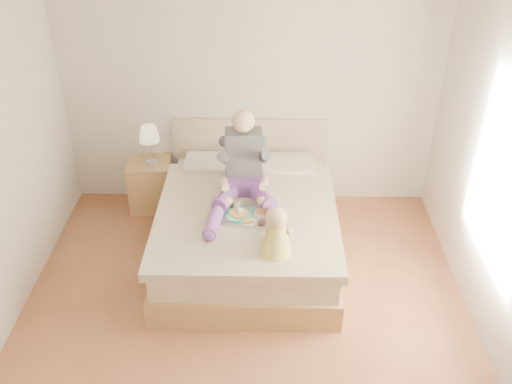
{
  "coord_description": "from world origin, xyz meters",
  "views": [
    {
      "loc": [
        0.17,
        -3.52,
        3.65
      ],
      "look_at": [
        0.09,
        0.94,
        0.79
      ],
      "focal_mm": 40.0,
      "sensor_mm": 36.0,
      "label": 1
    }
  ],
  "objects_px": {
    "adult": "(244,174)",
    "tray": "(248,215)",
    "bed": "(248,224)",
    "baby": "(276,234)",
    "nightstand": "(151,185)"
  },
  "relations": [
    {
      "from": "adult",
      "to": "tray",
      "type": "relative_size",
      "value": 2.18
    },
    {
      "from": "bed",
      "to": "nightstand",
      "type": "relative_size",
      "value": 3.82
    },
    {
      "from": "bed",
      "to": "tray",
      "type": "bearing_deg",
      "value": -86.52
    },
    {
      "from": "baby",
      "to": "bed",
      "type": "bearing_deg",
      "value": 99.59
    },
    {
      "from": "nightstand",
      "to": "adult",
      "type": "bearing_deg",
      "value": -38.8
    },
    {
      "from": "nightstand",
      "to": "tray",
      "type": "xyz_separation_m",
      "value": [
        1.13,
        -1.07,
        0.35
      ]
    },
    {
      "from": "bed",
      "to": "baby",
      "type": "distance_m",
      "value": 0.96
    },
    {
      "from": "adult",
      "to": "baby",
      "type": "relative_size",
      "value": 2.36
    },
    {
      "from": "nightstand",
      "to": "baby",
      "type": "relative_size",
      "value": 1.28
    },
    {
      "from": "bed",
      "to": "tray",
      "type": "xyz_separation_m",
      "value": [
        0.02,
        -0.29,
        0.32
      ]
    },
    {
      "from": "nightstand",
      "to": "baby",
      "type": "height_order",
      "value": "baby"
    },
    {
      "from": "adult",
      "to": "baby",
      "type": "distance_m",
      "value": 0.9
    },
    {
      "from": "adult",
      "to": "tray",
      "type": "distance_m",
      "value": 0.41
    },
    {
      "from": "bed",
      "to": "adult",
      "type": "xyz_separation_m",
      "value": [
        -0.03,
        0.05,
        0.55
      ]
    },
    {
      "from": "tray",
      "to": "baby",
      "type": "xyz_separation_m",
      "value": [
        0.25,
        -0.5,
        0.15
      ]
    }
  ]
}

